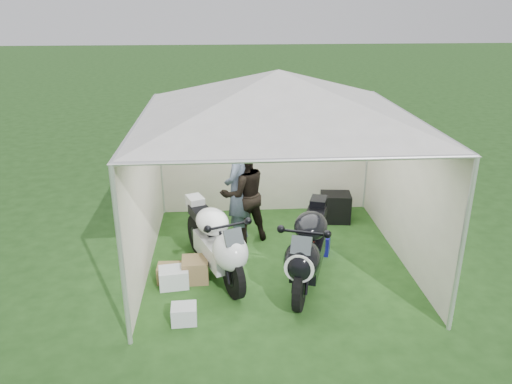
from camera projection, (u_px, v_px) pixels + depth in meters
ground at (276, 258)px, 8.08m from camera, size 80.00×80.00×0.00m
canopy_tent at (278, 99)px, 7.18m from camera, size 5.66×5.66×3.00m
motorcycle_white at (217, 241)px, 7.37m from camera, size 1.04×2.03×1.05m
motorcycle_black at (308, 247)px, 7.14m from camera, size 0.99×2.13×1.08m
paddock_stand at (317, 244)px, 8.21m from camera, size 0.48×0.38×0.32m
person_dark_jacket at (243, 194)px, 8.41m from camera, size 0.99×0.89×1.70m
person_blue_jacket at (238, 190)px, 8.30m from camera, size 0.67×0.81×1.91m
equipment_box at (335, 207)px, 9.35m from camera, size 0.59×0.49×0.54m
crate_0 at (174, 277)px, 7.26m from camera, size 0.45×0.37×0.28m
crate_1 at (195, 270)px, 7.40m from camera, size 0.40×0.40×0.34m
crate_2 at (184, 314)px, 6.45m from camera, size 0.34×0.29×0.24m
crate_3 at (171, 273)px, 7.38m from camera, size 0.40×0.29×0.26m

